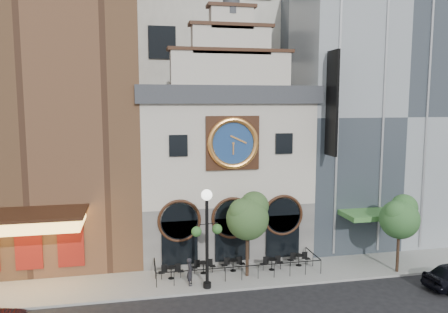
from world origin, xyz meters
TOP-DOWN VIEW (x-y plane):
  - ground at (0.00, 0.00)m, footprint 120.00×120.00m
  - sidewalk at (0.00, 2.50)m, footprint 44.00×5.00m
  - clock_building at (0.00, 7.82)m, footprint 12.60×8.78m
  - theater_building at (-13.00, 9.96)m, footprint 14.00×15.60m
  - retail_building at (12.99, 9.99)m, footprint 14.00×14.40m
  - office_tower at (0.00, 20.00)m, footprint 20.00×16.00m
  - cafe_railing at (0.00, 2.50)m, footprint 10.60×2.60m
  - bistro_0 at (-4.32, 2.35)m, footprint 1.58×0.68m
  - bistro_1 at (-2.19, 2.78)m, footprint 1.58×0.68m
  - bistro_2 at (-0.20, 2.79)m, footprint 1.58×0.68m
  - bistro_3 at (2.36, 2.44)m, footprint 1.58×0.68m
  - bistro_4 at (4.41, 2.80)m, footprint 1.58×0.68m
  - pedestrian at (-3.27, 1.15)m, footprint 0.44×0.64m
  - lamppost at (-2.31, 0.55)m, footprint 1.90×0.89m
  - tree_left at (0.56, 1.89)m, footprint 2.82×2.72m
  - tree_right at (10.42, 0.56)m, footprint 2.65×2.55m

SIDE VIEW (x-z plane):
  - ground at x=0.00m, z-range 0.00..0.00m
  - sidewalk at x=0.00m, z-range 0.00..0.15m
  - cafe_railing at x=0.00m, z-range 0.15..1.05m
  - bistro_0 at x=-4.32m, z-range 0.16..1.06m
  - bistro_1 at x=-2.19m, z-range 0.16..1.06m
  - bistro_2 at x=-0.20m, z-range 0.16..1.06m
  - bistro_3 at x=2.36m, z-range 0.16..1.06m
  - bistro_4 at x=4.41m, z-range 0.16..1.06m
  - pedestrian at x=-3.27m, z-range 0.15..1.85m
  - lamppost at x=-2.31m, z-range 0.86..6.89m
  - tree_right at x=10.42m, z-range 1.34..6.44m
  - tree_left at x=0.56m, z-range 1.42..6.85m
  - clock_building at x=0.00m, z-range -2.64..16.01m
  - retail_building at x=12.99m, z-range 0.14..20.14m
  - theater_building at x=-13.00m, z-range 0.10..25.10m
  - office_tower at x=0.00m, z-range 0.00..40.00m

